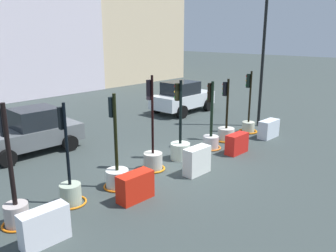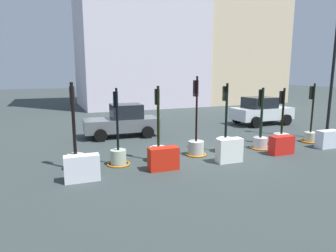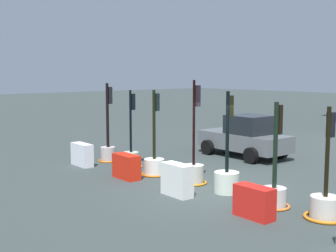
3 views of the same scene
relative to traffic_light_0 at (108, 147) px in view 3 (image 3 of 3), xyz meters
The scene contains 13 objects.
ground_plane 5.42m from the traffic_light_0, ahead, with size 120.00×120.00×0.00m, color #353E3D.
traffic_light_0 is the anchor object (origin of this frame).
traffic_light_1 1.48m from the traffic_light_0, ahead, with size 0.83×0.83×2.78m.
traffic_light_2 2.98m from the traffic_light_0, ahead, with size 0.84×0.84×2.83m.
traffic_light_3 4.68m from the traffic_light_0, ahead, with size 0.83×0.83×3.18m.
traffic_light_4 6.05m from the traffic_light_0, ahead, with size 0.71×0.71×2.89m.
traffic_light_5 7.78m from the traffic_light_0, ahead, with size 0.82×0.82×2.68m.
traffic_light_6 9.11m from the traffic_light_0, ahead, with size 0.98×0.98×2.64m.
construction_barrier_0 1.20m from the traffic_light_0, 86.42° to the right, with size 1.07×0.43×0.82m.
construction_barrier_1 3.02m from the traffic_light_0, 22.55° to the right, with size 1.05×0.49×0.79m.
construction_barrier_2 5.53m from the traffic_light_0, 13.65° to the right, with size 0.99×0.45×0.90m.
construction_barrier_3 8.07m from the traffic_light_0, ahead, with size 1.01×0.46×0.76m.
car_grey_saloon 5.51m from the traffic_light_0, 58.97° to the left, with size 3.92×2.17×1.70m.
Camera 3 is at (9.06, -9.27, 3.42)m, focal length 48.51 mm.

